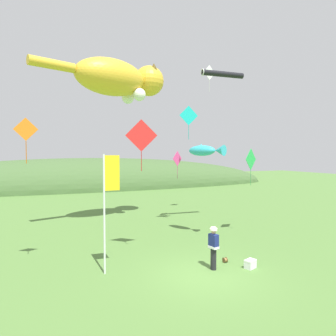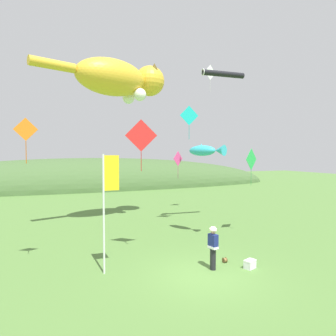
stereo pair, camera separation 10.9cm
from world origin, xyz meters
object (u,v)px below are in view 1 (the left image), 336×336
(kite_diamond_pink, at_px, (177,159))
(kite_fish_windsock, at_px, (206,150))
(kite_spool, at_px, (225,260))
(kite_diamond_teal, at_px, (189,116))
(kite_diamond_white, at_px, (209,73))
(kite_tube_streamer, at_px, (222,74))
(kite_diamond_red, at_px, (141,136))
(kite_diamond_green, at_px, (251,160))
(picnic_cooler, at_px, (250,264))
(kite_diamond_orange, at_px, (26,130))
(festival_attendant, at_px, (213,247))
(kite_giant_cat, at_px, (120,79))
(festival_banner_pole, at_px, (108,196))

(kite_diamond_pink, bearing_deg, kite_fish_windsock, -95.18)
(kite_spool, relative_size, kite_diamond_teal, 0.11)
(kite_diamond_pink, distance_m, kite_diamond_teal, 3.60)
(kite_diamond_white, bearing_deg, kite_tube_streamer, -106.51)
(kite_diamond_red, relative_size, kite_diamond_green, 1.09)
(picnic_cooler, xyz_separation_m, kite_fish_windsock, (0.46, 4.66, 4.80))
(kite_fish_windsock, distance_m, kite_diamond_orange, 9.20)
(kite_fish_windsock, bearing_deg, kite_tube_streamer, 39.92)
(kite_diamond_orange, height_order, kite_diamond_teal, kite_diamond_teal)
(festival_attendant, distance_m, kite_giant_cat, 12.83)
(kite_diamond_teal, bearing_deg, kite_tube_streamer, -21.72)
(kite_diamond_pink, bearing_deg, kite_diamond_green, -64.83)
(kite_diamond_teal, bearing_deg, kite_diamond_orange, -155.25)
(festival_attendant, distance_m, kite_diamond_orange, 8.91)
(kite_diamond_teal, bearing_deg, kite_spool, -101.64)
(kite_diamond_white, distance_m, kite_diamond_orange, 14.96)
(kite_diamond_white, relative_size, kite_diamond_teal, 0.93)
(picnic_cooler, bearing_deg, kite_diamond_teal, 84.59)
(kite_fish_windsock, bearing_deg, picnic_cooler, -95.64)
(kite_diamond_red, bearing_deg, festival_banner_pole, -143.26)
(festival_attendant, relative_size, kite_diamond_orange, 0.97)
(kite_diamond_pink, bearing_deg, festival_banner_pole, -129.55)
(kite_tube_streamer, height_order, kite_diamond_orange, kite_tube_streamer)
(kite_diamond_teal, bearing_deg, kite_giant_cat, 149.31)
(festival_banner_pole, distance_m, kite_diamond_pink, 10.30)
(festival_attendant, bearing_deg, kite_diamond_green, 39.02)
(picnic_cooler, bearing_deg, festival_attendant, 163.10)
(kite_giant_cat, bearing_deg, festival_banner_pole, -106.53)
(festival_banner_pole, bearing_deg, kite_fish_windsock, 26.03)
(picnic_cooler, distance_m, kite_diamond_pink, 10.52)
(festival_banner_pole, distance_m, kite_tube_streamer, 11.73)
(kite_spool, height_order, kite_giant_cat, kite_giant_cat)
(kite_giant_cat, distance_m, kite_diamond_red, 7.81)
(festival_attendant, height_order, kite_tube_streamer, kite_tube_streamer)
(festival_attendant, bearing_deg, kite_giant_cat, 100.69)
(festival_attendant, distance_m, kite_spool, 1.32)
(kite_spool, relative_size, kite_tube_streamer, 0.08)
(kite_diamond_red, bearing_deg, festival_attendant, -48.56)
(kite_spool, height_order, kite_diamond_teal, kite_diamond_teal)
(kite_diamond_pink, bearing_deg, kite_tube_streamer, -59.75)
(festival_attendant, xyz_separation_m, kite_diamond_white, (5.19, 9.43, 9.97))
(kite_spool, distance_m, festival_banner_pole, 5.87)
(kite_diamond_red, bearing_deg, kite_diamond_pink, 54.26)
(kite_fish_windsock, bearing_deg, kite_diamond_white, 58.35)
(kite_diamond_pink, bearing_deg, kite_diamond_teal, -95.37)
(kite_diamond_white, bearing_deg, kite_spool, -115.71)
(picnic_cooler, bearing_deg, kite_diamond_green, 52.67)
(picnic_cooler, xyz_separation_m, kite_tube_streamer, (2.69, 6.52, 9.71))
(festival_banner_pole, bearing_deg, picnic_cooler, -16.89)
(kite_diamond_orange, bearing_deg, picnic_cooler, -19.58)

